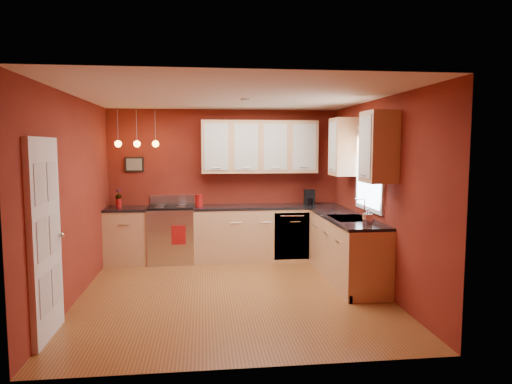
{
  "coord_description": "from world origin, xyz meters",
  "views": [
    {
      "loc": [
        -0.38,
        -5.94,
        1.96
      ],
      "look_at": [
        0.43,
        1.0,
        1.26
      ],
      "focal_mm": 32.0,
      "sensor_mm": 36.0,
      "label": 1
    }
  ],
  "objects": [
    {
      "name": "wall_back",
      "position": [
        0.0,
        2.1,
        1.3
      ],
      "size": [
        4.0,
        0.02,
        2.6
      ],
      "primitive_type": "cube",
      "color": "maroon",
      "rests_on": "floor"
    },
    {
      "name": "red_canister",
      "position": [
        -0.45,
        1.79,
        1.04
      ],
      "size": [
        0.14,
        0.14,
        0.21
      ],
      "color": "maroon",
      "rests_on": "counter_back_right"
    },
    {
      "name": "upper_cabinets_right",
      "position": [
        1.82,
        0.32,
        1.95
      ],
      "size": [
        0.35,
        1.95,
        0.9
      ],
      "primitive_type": "cube",
      "color": "tan",
      "rests_on": "wall_right"
    },
    {
      "name": "base_cabinets_back_right",
      "position": [
        0.73,
        1.8,
        0.45
      ],
      "size": [
        2.54,
        0.6,
        0.9
      ],
      "primitive_type": "cube",
      "color": "tan",
      "rests_on": "floor"
    },
    {
      "name": "wall_left",
      "position": [
        -2.0,
        0.0,
        1.3
      ],
      "size": [
        0.02,
        4.2,
        2.6
      ],
      "primitive_type": "cube",
      "color": "maroon",
      "rests_on": "floor"
    },
    {
      "name": "wall_right",
      "position": [
        2.0,
        0.0,
        1.3
      ],
      "size": [
        0.02,
        4.2,
        2.6
      ],
      "primitive_type": "cube",
      "color": "maroon",
      "rests_on": "floor"
    },
    {
      "name": "counter_back_left",
      "position": [
        -1.65,
        1.8,
        0.92
      ],
      "size": [
        0.7,
        0.62,
        0.04
      ],
      "primitive_type": "cube",
      "color": "black",
      "rests_on": "base_cabinets_back_left"
    },
    {
      "name": "gas_range",
      "position": [
        -0.92,
        1.8,
        0.48
      ],
      "size": [
        0.76,
        0.64,
        1.11
      ],
      "color": "silver",
      "rests_on": "floor"
    },
    {
      "name": "soap_pump",
      "position": [
        1.76,
        -0.25,
        1.04
      ],
      "size": [
        0.12,
        0.12,
        0.21
      ],
      "primitive_type": "imported",
      "rotation": [
        0.0,
        0.0,
        0.28
      ],
      "color": "silver",
      "rests_on": "counter_right"
    },
    {
      "name": "flowers",
      "position": [
        -1.79,
        1.87,
        1.16
      ],
      "size": [
        0.14,
        0.14,
        0.19
      ],
      "primitive_type": "imported",
      "rotation": [
        0.0,
        0.0,
        -0.43
      ],
      "color": "maroon",
      "rests_on": "red_vase"
    },
    {
      "name": "base_cabinets_right",
      "position": [
        1.7,
        0.45,
        0.45
      ],
      "size": [
        0.6,
        2.1,
        0.9
      ],
      "primitive_type": "cube",
      "color": "tan",
      "rests_on": "floor"
    },
    {
      "name": "wall_picture",
      "position": [
        -1.55,
        2.08,
        1.65
      ],
      "size": [
        0.32,
        0.03,
        0.26
      ],
      "primitive_type": "cube",
      "color": "black",
      "rests_on": "wall_back"
    },
    {
      "name": "counter_right",
      "position": [
        1.7,
        0.45,
        0.92
      ],
      "size": [
        0.62,
        2.1,
        0.04
      ],
      "primitive_type": "cube",
      "color": "black",
      "rests_on": "base_cabinets_right"
    },
    {
      "name": "base_cabinets_back_left",
      "position": [
        -1.65,
        1.8,
        0.45
      ],
      "size": [
        0.7,
        0.6,
        0.9
      ],
      "primitive_type": "cube",
      "color": "tan",
      "rests_on": "floor"
    },
    {
      "name": "red_vase",
      "position": [
        -1.79,
        1.87,
        1.01
      ],
      "size": [
        0.09,
        0.09,
        0.15
      ],
      "primitive_type": "cylinder",
      "color": "maroon",
      "rests_on": "counter_back_left"
    },
    {
      "name": "counter_back_right",
      "position": [
        0.73,
        1.8,
        0.92
      ],
      "size": [
        2.54,
        0.62,
        0.04
      ],
      "primitive_type": "cube",
      "color": "black",
      "rests_on": "base_cabinets_back_right"
    },
    {
      "name": "window",
      "position": [
        1.97,
        0.3,
        1.69
      ],
      "size": [
        0.06,
        1.02,
        1.22
      ],
      "color": "white",
      "rests_on": "wall_right"
    },
    {
      "name": "floor",
      "position": [
        0.0,
        0.0,
        0.0
      ],
      "size": [
        4.2,
        4.2,
        0.0
      ],
      "primitive_type": "plane",
      "color": "#975C2C",
      "rests_on": "ground"
    },
    {
      "name": "pendant_lights",
      "position": [
        -1.45,
        1.75,
        2.01
      ],
      "size": [
        0.71,
        0.11,
        0.66
      ],
      "color": "gray",
      "rests_on": "ceiling"
    },
    {
      "name": "ceiling",
      "position": [
        0.0,
        0.0,
        2.6
      ],
      "size": [
        4.0,
        4.2,
        0.02
      ],
      "primitive_type": "cube",
      "color": "white",
      "rests_on": "wall_back"
    },
    {
      "name": "dish_towel",
      "position": [
        -0.78,
        1.47,
        0.52
      ],
      "size": [
        0.23,
        0.02,
        0.31
      ],
      "primitive_type": "cube",
      "color": "maroon",
      "rests_on": "gas_range"
    },
    {
      "name": "upper_cabinets_back",
      "position": [
        0.6,
        1.93,
        1.95
      ],
      "size": [
        2.0,
        0.35,
        0.9
      ],
      "primitive_type": "cube",
      "color": "tan",
      "rests_on": "wall_back"
    },
    {
      "name": "door_left_wall",
      "position": [
        -1.97,
        -1.2,
        1.03
      ],
      "size": [
        0.12,
        0.82,
        2.05
      ],
      "color": "white",
      "rests_on": "floor"
    },
    {
      "name": "dishwasher_front",
      "position": [
        1.1,
        1.51,
        0.45
      ],
      "size": [
        0.6,
        0.02,
        0.8
      ],
      "primitive_type": "cube",
      "color": "silver",
      "rests_on": "base_cabinets_back_right"
    },
    {
      "name": "wall_front",
      "position": [
        0.0,
        -2.1,
        1.3
      ],
      "size": [
        4.0,
        0.02,
        2.6
      ],
      "primitive_type": "cube",
      "color": "maroon",
      "rests_on": "floor"
    },
    {
      "name": "coffee_maker",
      "position": [
        1.47,
        1.83,
        1.06
      ],
      "size": [
        0.2,
        0.2,
        0.27
      ],
      "rotation": [
        0.0,
        0.0,
        -0.12
      ],
      "color": "black",
      "rests_on": "counter_back_right"
    },
    {
      "name": "sink",
      "position": [
        1.7,
        0.3,
        0.92
      ],
      "size": [
        0.5,
        0.7,
        0.33
      ],
      "color": "gray",
      "rests_on": "counter_right"
    }
  ]
}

